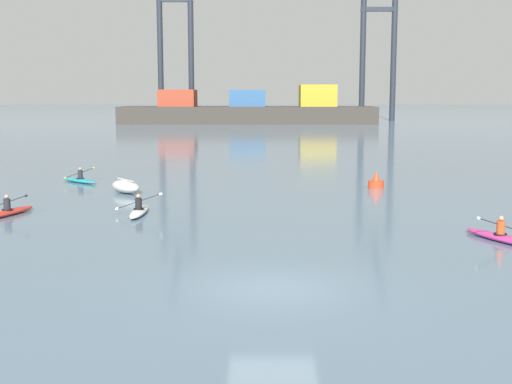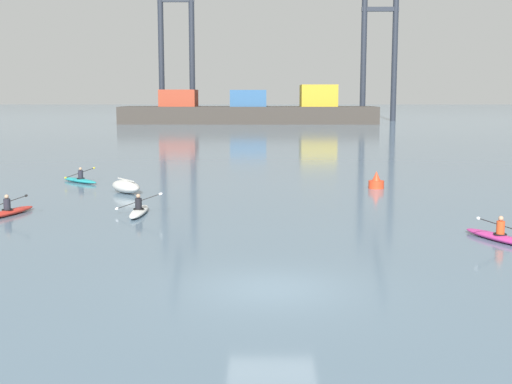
{
  "view_description": "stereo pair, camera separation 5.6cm",
  "coord_description": "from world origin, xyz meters",
  "px_view_note": "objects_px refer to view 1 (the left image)",
  "views": [
    {
      "loc": [
        -0.32,
        -18.22,
        5.33
      ],
      "look_at": [
        -0.59,
        14.92,
        0.6
      ],
      "focal_mm": 47.47,
      "sensor_mm": 36.0,
      "label": 1
    },
    {
      "loc": [
        -0.26,
        -18.22,
        5.33
      ],
      "look_at": [
        -0.59,
        14.92,
        0.6
      ],
      "focal_mm": 47.47,
      "sensor_mm": 36.0,
      "label": 2
    }
  ],
  "objects_px": {
    "kayak_red": "(9,211)",
    "kayak_teal": "(80,180)",
    "channel_buoy": "(376,182)",
    "capsized_dinghy": "(126,187)",
    "kayak_white": "(139,211)",
    "kayak_magenta": "(499,236)",
    "gantry_crane_west": "(175,28)",
    "container_barge": "(249,111)",
    "gantry_crane_west_mid": "(379,33)"
  },
  "relations": [
    {
      "from": "container_barge",
      "to": "capsized_dinghy",
      "type": "relative_size",
      "value": 17.88
    },
    {
      "from": "gantry_crane_west",
      "to": "kayak_magenta",
      "type": "xyz_separation_m",
      "value": [
        26.99,
        -120.51,
        -19.29
      ]
    },
    {
      "from": "kayak_teal",
      "to": "kayak_red",
      "type": "bearing_deg",
      "value": -90.56
    },
    {
      "from": "kayak_red",
      "to": "kayak_magenta",
      "type": "xyz_separation_m",
      "value": [
        20.16,
        -5.23,
        0.0
      ]
    },
    {
      "from": "gantry_crane_west_mid",
      "to": "channel_buoy",
      "type": "distance_m",
      "value": 108.58
    },
    {
      "from": "container_barge",
      "to": "gantry_crane_west_mid",
      "type": "xyz_separation_m",
      "value": [
        26.95,
        12.98,
        15.91
      ]
    },
    {
      "from": "container_barge",
      "to": "capsized_dinghy",
      "type": "xyz_separation_m",
      "value": [
        -5.1,
        -94.56,
        -2.1
      ]
    },
    {
      "from": "gantry_crane_west_mid",
      "to": "channel_buoy",
      "type": "bearing_deg",
      "value": -99.62
    },
    {
      "from": "gantry_crane_west",
      "to": "kayak_white",
      "type": "bearing_deg",
      "value": -83.72
    },
    {
      "from": "kayak_teal",
      "to": "capsized_dinghy",
      "type": "bearing_deg",
      "value": -49.85
    },
    {
      "from": "gantry_crane_west",
      "to": "kayak_red",
      "type": "bearing_deg",
      "value": -86.61
    },
    {
      "from": "container_barge",
      "to": "gantry_crane_west_mid",
      "type": "relative_size",
      "value": 1.36
    },
    {
      "from": "capsized_dinghy",
      "to": "gantry_crane_west",
      "type": "bearing_deg",
      "value": 95.65
    },
    {
      "from": "capsized_dinghy",
      "to": "kayak_white",
      "type": "bearing_deg",
      "value": -73.98
    },
    {
      "from": "gantry_crane_west",
      "to": "kayak_magenta",
      "type": "bearing_deg",
      "value": -77.37
    },
    {
      "from": "kayak_red",
      "to": "kayak_white",
      "type": "bearing_deg",
      "value": 2.33
    },
    {
      "from": "gantry_crane_west",
      "to": "channel_buoy",
      "type": "bearing_deg",
      "value": -76.83
    },
    {
      "from": "gantry_crane_west",
      "to": "capsized_dinghy",
      "type": "distance_m",
      "value": 110.37
    },
    {
      "from": "channel_buoy",
      "to": "kayak_red",
      "type": "height_order",
      "value": "kayak_red"
    },
    {
      "from": "gantry_crane_west_mid",
      "to": "capsized_dinghy",
      "type": "bearing_deg",
      "value": -106.6
    },
    {
      "from": "kayak_white",
      "to": "channel_buoy",
      "type": "bearing_deg",
      "value": 35.97
    },
    {
      "from": "gantry_crane_west",
      "to": "capsized_dinghy",
      "type": "relative_size",
      "value": 13.76
    },
    {
      "from": "container_barge",
      "to": "gantry_crane_west_mid",
      "type": "bearing_deg",
      "value": 25.71
    },
    {
      "from": "kayak_teal",
      "to": "kayak_white",
      "type": "height_order",
      "value": "kayak_white"
    },
    {
      "from": "capsized_dinghy",
      "to": "channel_buoy",
      "type": "xyz_separation_m",
      "value": [
        14.16,
        1.97,
        0.01
      ]
    },
    {
      "from": "capsized_dinghy",
      "to": "kayak_magenta",
      "type": "distance_m",
      "value": 20.45
    },
    {
      "from": "capsized_dinghy",
      "to": "channel_buoy",
      "type": "relative_size",
      "value": 2.74
    },
    {
      "from": "channel_buoy",
      "to": "kayak_magenta",
      "type": "distance_m",
      "value": 14.47
    },
    {
      "from": "capsized_dinghy",
      "to": "kayak_magenta",
      "type": "xyz_separation_m",
      "value": [
        16.3,
        -12.34,
        -0.18
      ]
    },
    {
      "from": "container_barge",
      "to": "kayak_red",
      "type": "height_order",
      "value": "container_barge"
    },
    {
      "from": "container_barge",
      "to": "kayak_magenta",
      "type": "relative_size",
      "value": 14.59
    },
    {
      "from": "channel_buoy",
      "to": "kayak_teal",
      "type": "bearing_deg",
      "value": 172.15
    },
    {
      "from": "kayak_red",
      "to": "kayak_teal",
      "type": "relative_size",
      "value": 1.17
    },
    {
      "from": "kayak_red",
      "to": "channel_buoy",
      "type": "bearing_deg",
      "value": 26.75
    },
    {
      "from": "gantry_crane_west",
      "to": "kayak_white",
      "type": "relative_size",
      "value": 11.08
    },
    {
      "from": "gantry_crane_west_mid",
      "to": "kayak_teal",
      "type": "bearing_deg",
      "value": -109.15
    },
    {
      "from": "capsized_dinghy",
      "to": "kayak_red",
      "type": "bearing_deg",
      "value": -118.47
    },
    {
      "from": "gantry_crane_west_mid",
      "to": "capsized_dinghy",
      "type": "relative_size",
      "value": 13.12
    },
    {
      "from": "kayak_red",
      "to": "kayak_teal",
      "type": "bearing_deg",
      "value": 89.44
    },
    {
      "from": "container_barge",
      "to": "kayak_white",
      "type": "distance_m",
      "value": 101.51
    },
    {
      "from": "gantry_crane_west",
      "to": "channel_buoy",
      "type": "xyz_separation_m",
      "value": [
        24.86,
        -106.21,
        -19.1
      ]
    },
    {
      "from": "channel_buoy",
      "to": "capsized_dinghy",
      "type": "bearing_deg",
      "value": -172.09
    },
    {
      "from": "kayak_red",
      "to": "kayak_white",
      "type": "xyz_separation_m",
      "value": [
        5.83,
        0.24,
        0.0
      ]
    },
    {
      "from": "channel_buoy",
      "to": "kayak_red",
      "type": "distance_m",
      "value": 20.18
    },
    {
      "from": "kayak_red",
      "to": "kayak_teal",
      "type": "distance_m",
      "value": 11.55
    },
    {
      "from": "kayak_white",
      "to": "capsized_dinghy",
      "type": "bearing_deg",
      "value": 106.02
    },
    {
      "from": "gantry_crane_west",
      "to": "container_barge",
      "type": "bearing_deg",
      "value": -40.76
    },
    {
      "from": "gantry_crane_west_mid",
      "to": "kayak_white",
      "type": "bearing_deg",
      "value": -104.73
    },
    {
      "from": "gantry_crane_west_mid",
      "to": "kayak_white",
      "type": "relative_size",
      "value": 10.57
    },
    {
      "from": "kayak_white",
      "to": "gantry_crane_west",
      "type": "bearing_deg",
      "value": 96.28
    }
  ]
}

